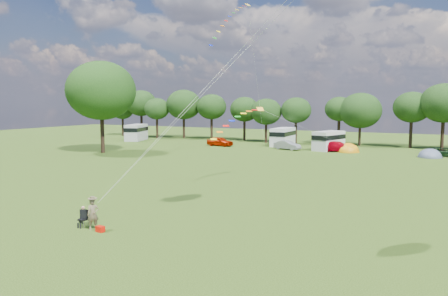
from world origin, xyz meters
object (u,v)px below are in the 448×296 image
at_px(tent_orange, 348,152).
at_px(kite_flyer, 93,214).
at_px(car_d, 441,152).
at_px(camp_chair, 84,214).
at_px(big_tree, 101,91).
at_px(car_b, 287,145).
at_px(car_c, 338,147).
at_px(campervan_c, 329,140).
at_px(tent_greyblue, 430,157).
at_px(campervan_a, 136,132).
at_px(campervan_b, 283,136).
at_px(car_a, 220,141).

relative_size(tent_orange, kite_flyer, 2.03).
distance_m(car_d, camp_chair, 50.81).
height_order(big_tree, car_b, big_tree).
relative_size(car_c, campervan_c, 0.80).
height_order(car_d, tent_greyblue, car_d).
height_order(campervan_a, kite_flyer, campervan_a).
bearing_deg(car_c, tent_orange, -82.30).
relative_size(car_d, campervan_b, 0.70).
bearing_deg(camp_chair, kite_flyer, -13.44).
xyz_separation_m(car_d, camp_chair, (-18.62, -47.27, 0.16)).
xyz_separation_m(car_a, car_d, (33.43, 1.09, -0.18)).
bearing_deg(campervan_b, tent_greyblue, -105.22).
xyz_separation_m(car_b, tent_greyblue, (20.13, -0.51, -0.68)).
height_order(car_b, tent_greyblue, car_b).
distance_m(car_b, kite_flyer, 46.19).
relative_size(campervan_c, tent_greyblue, 1.87).
bearing_deg(campervan_c, kite_flyer, -166.08).
xyz_separation_m(car_c, camp_chair, (-4.89, -46.55, -0.02)).
bearing_deg(big_tree, car_c, 28.81).
bearing_deg(campervan_b, car_a, 116.99).
xyz_separation_m(campervan_a, camp_chair, (34.28, -48.59, -0.90)).
xyz_separation_m(car_d, kite_flyer, (-17.71, -47.48, 0.31)).
relative_size(car_a, campervan_b, 0.75).
bearing_deg(kite_flyer, camp_chair, 113.42).
xyz_separation_m(car_a, tent_greyblue, (32.12, -0.86, -0.76)).
xyz_separation_m(car_a, campervan_b, (9.40, 4.96, 0.85)).
bearing_deg(campervan_a, big_tree, -173.64).
distance_m(campervan_b, tent_greyblue, 23.51).
height_order(big_tree, tent_greyblue, big_tree).
bearing_deg(campervan_c, big_tree, 139.02).
relative_size(car_b, car_c, 0.77).
xyz_separation_m(big_tree, car_b, (22.80, 16.07, -8.32)).
height_order(car_a, car_d, car_a).
bearing_deg(car_a, camp_chair, -155.86).
height_order(car_a, tent_greyblue, car_a).
relative_size(campervan_c, tent_orange, 1.74).
height_order(big_tree, car_d, big_tree).
bearing_deg(tent_greyblue, car_b, 178.55).
xyz_separation_m(car_d, campervan_a, (-52.90, 1.32, 1.06)).
bearing_deg(big_tree, tent_orange, 28.29).
distance_m(car_b, camp_chair, 45.92).
distance_m(tent_orange, kite_flyer, 47.43).
bearing_deg(tent_orange, car_c, -164.74).
bearing_deg(car_d, car_a, 72.69).
distance_m(campervan_c, kite_flyer, 48.33).
bearing_deg(campervan_c, tent_greyblue, -84.47).
relative_size(kite_flyer, camp_chair, 1.44).
distance_m(big_tree, tent_greyblue, 46.53).
xyz_separation_m(big_tree, tent_greyblue, (42.92, 15.56, -9.00)).
xyz_separation_m(big_tree, kite_flyer, (26.53, -29.97, -8.11)).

